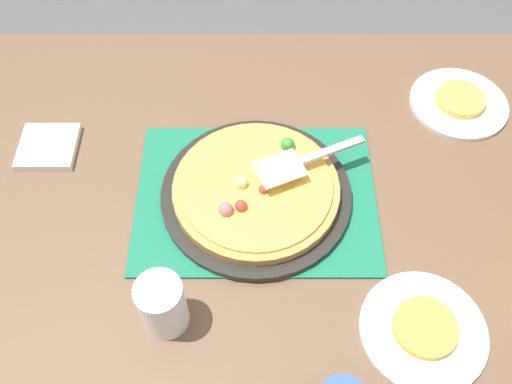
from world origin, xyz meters
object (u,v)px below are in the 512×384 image
Objects in this scene: pizza_pan at (256,194)px; served_slice_left at (460,99)px; pizza_server at (302,161)px; napkin_stack at (48,147)px; served_slice_right at (425,328)px; plate_far_right at (423,330)px; cup_near at (162,305)px; pizza at (256,188)px; plate_near_left at (459,103)px.

served_slice_left is (-0.46, -0.26, 0.01)m from pizza_pan.
pizza_server is 0.54m from napkin_stack.
served_slice_right is 0.48× the size of pizza_server.
plate_far_right is 0.01m from served_slice_right.
served_slice_left is 0.56m from served_slice_right.
napkin_stack is (0.53, -0.09, -0.06)m from pizza_server.
pizza is at bearing -121.31° from cup_near.
pizza_server is at bearing -58.11° from served_slice_right.
pizza_server reaches higher than pizza_pan.
plate_far_right is 0.45m from cup_near.
pizza_server is at bearing 170.79° from napkin_stack.
cup_near reaches higher than napkin_stack.
pizza_server is at bearing -156.04° from pizza_pan.
pizza reaches higher than plate_far_right.
served_slice_right is at bearing 135.70° from pizza.
pizza_pan is 0.40m from served_slice_right.
cup_near reaches higher than pizza_server.
pizza_server is (0.20, -0.32, 0.05)m from served_slice_right.
napkin_stack is (0.73, -0.41, -0.01)m from served_slice_right.
plate_near_left is at bearing 0.00° from served_slice_left.
plate_near_left is at bearing -107.86° from plate_far_right.
pizza_pan is 3.17× the size of cup_near.
pizza_server reaches higher than plate_near_left.
plate_far_right is 0.56m from served_slice_left.
cup_near is 0.48m from napkin_stack.
plate_far_right is 0.97× the size of pizza_server.
pizza_pan reaches higher than napkin_stack.
served_slice_right is at bearing 151.00° from napkin_stack.
pizza_server is (-0.09, -0.04, 0.04)m from pizza.
napkin_stack is (0.73, -0.41, 0.00)m from plate_far_right.
plate_far_right is at bearing 0.00° from served_slice_right.
served_slice_left is at bearing -150.98° from pizza.
cup_near reaches higher than plate_far_right.
cup_near is at bearing 58.69° from pizza.
napkin_stack is at bearing -53.02° from cup_near.
pizza is 1.50× the size of plate_near_left.
pizza_server is at bearing -58.11° from plate_far_right.
plate_far_right is at bearing 151.00° from napkin_stack.
served_slice_right is (-0.29, 0.28, -0.02)m from pizza.
plate_near_left is 0.97× the size of pizza_server.
napkin_stack is (0.44, -0.13, -0.01)m from pizza_pan.
napkin_stack is at bearing -9.21° from pizza_server.
pizza_pan is at bearing 29.05° from served_slice_left.
served_slice_left is 0.91m from napkin_stack.
served_slice_right is at bearing 177.02° from cup_near.
pizza_pan reaches higher than plate_far_right.
pizza_pan is 0.11m from pizza_server.
pizza is 0.10m from pizza_server.
pizza_server is at bearing -156.27° from pizza.
served_slice_right is at bearing 135.85° from pizza_pan.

